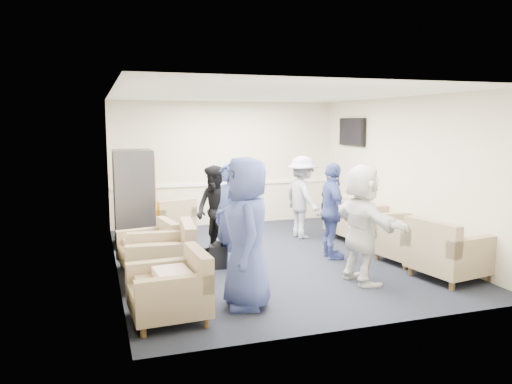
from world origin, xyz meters
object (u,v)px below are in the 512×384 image
object	(u,v)px
armchair_left_far	(151,249)
person_back_right	(302,197)
armchair_right_midnear	(404,243)
armchair_corner	(172,219)
person_front_right	(362,224)
person_mid_left	(228,217)
armchair_right_far	(353,220)
person_back_left	(215,211)
person_mid_right	(332,211)
armchair_right_near	(448,254)
armchair_right_midfar	(373,226)
armchair_left_near	(174,291)
person_front_left	(247,233)
armchair_left_mid	(165,259)
vending_machine	(134,198)

from	to	relation	value
armchair_left_far	person_back_right	bearing A→B (deg)	102.72
armchair_right_midnear	armchair_corner	world-z (taller)	armchair_corner
person_front_right	person_mid_left	bearing A→B (deg)	49.77
armchair_right_far	person_front_right	distance (m)	2.77
armchair_right_midnear	armchair_right_far	size ratio (longest dim) A/B	0.89
person_mid_left	armchair_right_midnear	bearing A→B (deg)	65.46
person_back_left	person_mid_right	bearing A→B (deg)	40.35
armchair_right_near	armchair_right_far	world-z (taller)	armchair_right_near
armchair_right_near	armchair_right_midfar	size ratio (longest dim) A/B	1.03
armchair_right_midfar	armchair_corner	distance (m)	3.94
armchair_right_midfar	person_mid_right	xyz separation A→B (m)	(-1.09, -0.52, 0.43)
armchair_left_near	person_back_left	xyz separation A→B (m)	(1.10, 2.53, 0.43)
person_mid_left	person_front_right	distance (m)	2.00
person_front_right	armchair_right_far	bearing A→B (deg)	-30.94
armchair_right_near	person_mid_left	bearing A→B (deg)	54.63
person_front_left	person_front_right	distance (m)	1.85
person_mid_left	person_mid_right	distance (m)	1.80
armchair_left_near	person_mid_right	world-z (taller)	person_mid_right
person_back_left	armchair_corner	bearing A→B (deg)	165.78
armchair_left_near	armchair_right_midfar	bearing A→B (deg)	116.95
armchair_right_midnear	armchair_right_midfar	world-z (taller)	armchair_right_midfar
armchair_right_far	person_back_left	xyz separation A→B (m)	(-2.85, -0.43, 0.40)
armchair_right_midfar	person_mid_right	distance (m)	1.29
armchair_left_near	armchair_right_near	bearing A→B (deg)	90.71
person_back_left	person_back_right	distance (m)	2.11
armchair_left_mid	person_mid_right	bearing A→B (deg)	105.46
armchair_left_near	armchair_right_midnear	bearing A→B (deg)	104.17
armchair_left_far	person_front_left	world-z (taller)	person_front_left
armchair_right_midnear	person_front_right	xyz separation A→B (m)	(-1.18, -0.70, 0.53)
armchair_left_mid	armchair_right_midfar	distance (m)	4.04
person_mid_right	person_back_left	bearing A→B (deg)	76.11
armchair_right_midnear	person_front_right	size ratio (longest dim) A/B	0.53
armchair_right_far	person_front_left	distance (m)	4.18
armchair_right_near	person_back_right	xyz separation A→B (m)	(-0.94, 3.08, 0.43)
person_mid_left	person_mid_right	world-z (taller)	person_mid_left
armchair_right_near	vending_machine	world-z (taller)	vending_machine
person_mid_left	armchair_left_far	bearing A→B (deg)	-124.44
vending_machine	person_mid_right	size ratio (longest dim) A/B	1.10
armchair_right_near	person_front_left	world-z (taller)	person_front_left
person_back_left	armchair_left_far	bearing A→B (deg)	-97.46
armchair_left_near	vending_machine	distance (m)	3.86
armchair_left_mid	armchair_right_midnear	xyz separation A→B (m)	(3.82, -0.08, -0.05)
person_front_left	armchair_left_mid	bearing A→B (deg)	-136.06
armchair_left_mid	armchair_corner	distance (m)	3.14
armchair_left_near	armchair_right_midfar	world-z (taller)	armchair_right_midfar
armchair_left_near	person_mid_right	distance (m)	3.46
vending_machine	armchair_left_near	bearing A→B (deg)	-88.13
armchair_left_mid	person_front_right	xyz separation A→B (m)	(2.64, -0.78, 0.48)
armchair_left_near	vending_machine	xyz separation A→B (m)	(-0.12, 3.82, 0.54)
armchair_left_mid	person_back_right	size ratio (longest dim) A/B	0.62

